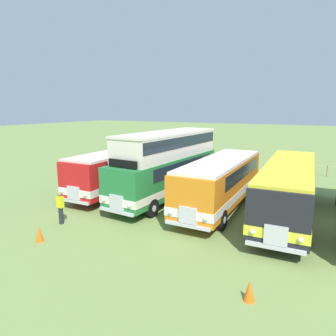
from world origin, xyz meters
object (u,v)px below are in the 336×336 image
object	(u,v)px
bus_third_in_row	(221,179)
marshal_person	(60,208)
bus_second_in_row	(168,162)
bus_first_in_row	(124,167)
bus_fourth_in_row	(288,185)
cone_near_end	(249,291)
cone_mid_row	(39,234)

from	to	relation	value
bus_third_in_row	marshal_person	size ratio (longest dim) A/B	5.80
bus_second_in_row	bus_third_in_row	distance (m)	3.84
bus_first_in_row	bus_fourth_in_row	size ratio (longest dim) A/B	0.88
bus_second_in_row	cone_near_end	world-z (taller)	bus_second_in_row
bus_second_in_row	cone_mid_row	bearing A→B (deg)	-102.65
bus_third_in_row	bus_fourth_in_row	world-z (taller)	same
bus_second_in_row	cone_near_end	xyz separation A→B (m)	(7.54, -8.56, -2.12)
marshal_person	bus_first_in_row	bearing A→B (deg)	98.34
bus_first_in_row	bus_second_in_row	world-z (taller)	bus_second_in_row
bus_fourth_in_row	marshal_person	distance (m)	12.48
bus_third_in_row	marshal_person	bearing A→B (deg)	-134.82
cone_near_end	marshal_person	size ratio (longest dim) A/B	0.41
bus_third_in_row	cone_near_end	distance (m)	9.33
bus_fourth_in_row	cone_near_end	size ratio (longest dim) A/B	16.61
bus_fourth_in_row	cone_near_end	world-z (taller)	bus_fourth_in_row
marshal_person	cone_near_end	bearing A→B (deg)	-10.14
bus_third_in_row	bus_fourth_in_row	xyz separation A→B (m)	(3.78, 0.38, 0.01)
bus_fourth_in_row	marshal_person	world-z (taller)	bus_fourth_in_row
bus_third_in_row	marshal_person	world-z (taller)	bus_third_in_row
bus_second_in_row	cone_mid_row	size ratio (longest dim) A/B	14.14
bus_first_in_row	bus_third_in_row	bearing A→B (deg)	-2.68
bus_first_in_row	cone_near_end	bearing A→B (deg)	-37.79
bus_first_in_row	cone_near_end	size ratio (longest dim) A/B	14.61
cone_mid_row	bus_second_in_row	bearing A→B (deg)	77.35
marshal_person	bus_second_in_row	bearing A→B (deg)	67.59
cone_mid_row	marshal_person	bearing A→B (deg)	111.84
bus_third_in_row	cone_near_end	size ratio (longest dim) A/B	14.20
bus_fourth_in_row	bus_first_in_row	bearing A→B (deg)	-179.86
bus_fourth_in_row	cone_mid_row	size ratio (longest dim) A/B	16.10
cone_near_end	cone_mid_row	bearing A→B (deg)	-178.94
cone_mid_row	bus_third_in_row	bearing A→B (deg)	56.32
bus_third_in_row	cone_near_end	bearing A→B (deg)	-65.92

